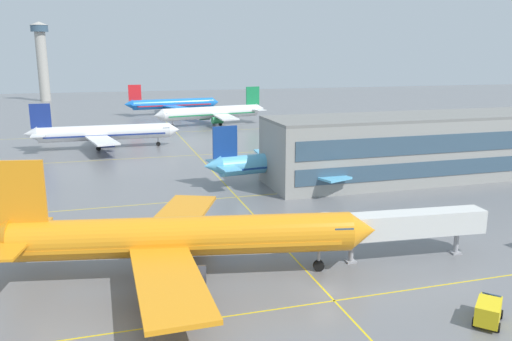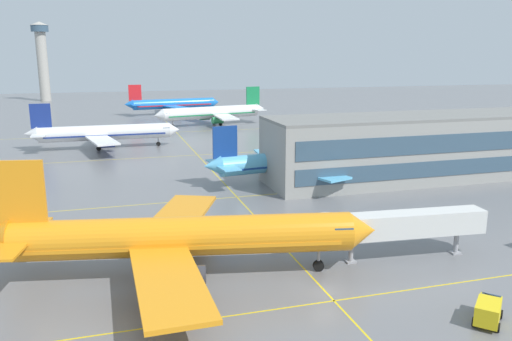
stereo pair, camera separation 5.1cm
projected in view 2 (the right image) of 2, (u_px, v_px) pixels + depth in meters
The scene contains 11 objects.
ground_plane at pixel (325, 292), 49.97m from camera, with size 600.00×600.00×0.00m, color slate.
airliner_front_gate at pixel (180, 237), 52.49m from camera, with size 41.18×35.02×12.86m.
airliner_second_row at pixel (293, 161), 93.78m from camera, with size 35.35×30.24×10.99m.
airliner_third_row at pixel (104, 133), 126.03m from camera, with size 37.32×32.32×11.64m.
airliner_far_left_stand at pixel (213, 113), 168.78m from camera, with size 39.66×33.67×12.40m.
airliner_far_right_stand at pixel (173, 104), 200.64m from camera, with size 38.47×32.90×11.96m.
taxiway_markings at pixel (214, 172), 101.08m from camera, with size 126.57×166.09×0.01m.
service_truck_catering at pixel (488, 310), 43.96m from camera, with size 4.25×4.16×2.10m.
jet_bridge at pixel (386, 226), 57.00m from camera, with size 21.03×4.61×5.58m.
terminal_building at pixel (468, 144), 98.09m from camera, with size 80.61×14.80×12.09m.
control_tower at pixel (42, 56), 254.77m from camera, with size 8.82×8.82×39.44m.
Camera 2 is at (-19.57, -42.25, 22.82)m, focal length 35.42 mm.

